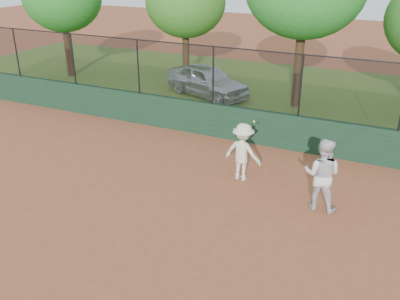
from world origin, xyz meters
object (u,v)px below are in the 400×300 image
at_px(tree_1, 185,2).
at_px(player_main, 243,152).
at_px(player_second, 322,175).
at_px(parked_car, 207,81).

bearing_deg(tree_1, player_main, -55.31).
height_order(player_second, player_main, player_main).
distance_m(player_second, tree_1, 14.13).
bearing_deg(player_main, parked_car, 121.33).
xyz_separation_m(parked_car, player_second, (6.64, -7.73, 0.24)).
xyz_separation_m(parked_car, player_main, (4.30, -7.07, 0.14)).
relative_size(player_second, tree_1, 0.34).
bearing_deg(tree_1, player_second, -48.88).
relative_size(parked_car, player_second, 2.20).
relative_size(player_second, player_main, 0.97).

